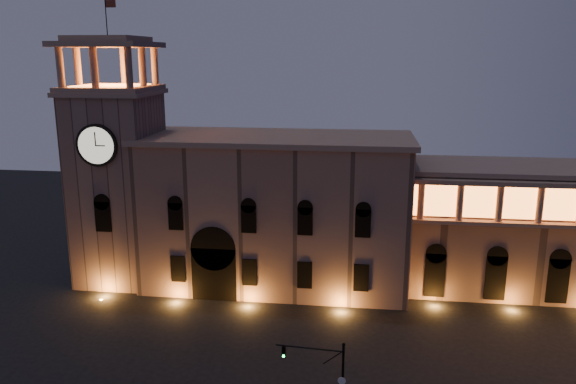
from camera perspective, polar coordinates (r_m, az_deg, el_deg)
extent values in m
cube|color=#856357|center=(65.18, -1.24, -2.18)|extent=(30.00, 12.00, 17.00)
cube|color=gray|center=(63.33, -1.28, 5.50)|extent=(30.80, 12.80, 0.60)
cube|color=black|center=(63.13, -7.40, -8.12)|extent=(5.00, 1.40, 6.00)
cylinder|color=black|center=(62.08, -7.49, -5.55)|extent=(5.00, 1.40, 5.00)
cube|color=orange|center=(63.03, -7.44, -8.35)|extent=(4.20, 0.20, 5.00)
cube|color=#856357|center=(68.80, -16.80, 0.23)|extent=(9.00, 9.00, 22.00)
cube|color=gray|center=(67.17, -17.47, 9.60)|extent=(9.80, 9.80, 0.50)
cylinder|color=black|center=(63.52, -18.87, 4.51)|extent=(4.60, 0.35, 4.60)
cylinder|color=beige|center=(63.40, -18.93, 4.49)|extent=(4.00, 0.12, 4.00)
cube|color=gray|center=(67.14, -17.50, 10.03)|extent=(9.40, 9.40, 0.50)
cube|color=orange|center=(67.12, -17.52, 10.28)|extent=(6.80, 6.80, 0.15)
cylinder|color=gray|center=(65.37, -22.15, 11.64)|extent=(0.76, 0.76, 4.20)
cylinder|color=gray|center=(63.62, -19.10, 11.86)|extent=(0.76, 0.76, 4.20)
cylinder|color=gray|center=(62.04, -15.88, 12.05)|extent=(0.76, 0.76, 4.20)
cylinder|color=gray|center=(72.11, -19.17, 12.00)|extent=(0.76, 0.76, 4.20)
cylinder|color=gray|center=(70.52, -16.34, 12.17)|extent=(0.76, 0.76, 4.20)
cylinder|color=gray|center=(69.11, -13.38, 12.33)|extent=(0.76, 0.76, 4.20)
cylinder|color=gray|center=(68.72, -20.59, 11.83)|extent=(0.76, 0.76, 4.20)
cylinder|color=gray|center=(65.56, -14.57, 12.20)|extent=(0.76, 0.76, 4.20)
cube|color=gray|center=(67.05, -17.80, 14.07)|extent=(9.80, 9.80, 0.60)
cube|color=gray|center=(67.06, -17.84, 14.58)|extent=(7.50, 7.50, 0.60)
cylinder|color=black|center=(67.15, -17.99, 16.54)|extent=(0.10, 0.10, 4.00)
plane|color=maroon|center=(67.00, -17.60, 17.78)|extent=(1.20, 0.00, 1.20)
cylinder|color=gray|center=(60.69, 13.35, -0.83)|extent=(0.70, 0.70, 4.00)
cylinder|color=gray|center=(61.26, 17.07, -0.94)|extent=(0.70, 0.70, 4.00)
cylinder|color=gray|center=(62.07, 20.71, -1.04)|extent=(0.70, 0.70, 4.00)
cylinder|color=gray|center=(63.13, 24.24, -1.13)|extent=(0.70, 0.70, 4.00)
sphere|color=black|center=(40.59, 5.67, -15.14)|extent=(0.27, 0.27, 0.27)
cylinder|color=black|center=(41.15, 2.18, -15.57)|extent=(4.82, 0.49, 0.12)
cube|color=black|center=(41.68, -0.41, -15.91)|extent=(0.31, 0.29, 0.82)
cylinder|color=#0CE53F|center=(41.69, -0.45, -16.33)|extent=(0.18, 0.09, 0.17)
cylinder|color=silver|center=(41.90, 5.48, -18.57)|extent=(0.58, 0.08, 0.58)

